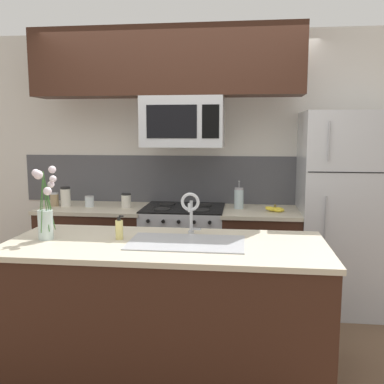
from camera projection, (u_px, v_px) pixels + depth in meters
The scene contains 20 objects.
ground_plane at pixel (168, 345), 3.30m from camera, with size 10.00×10.00×0.00m, color brown.
rear_partition at pixel (218, 165), 4.34m from camera, with size 5.20×0.10×2.60m, color silver.
splash_band at pixel (188, 179), 4.34m from camera, with size 3.44×0.01×0.48m, color #4C4C51.
back_counter_left at pixel (96, 252), 4.22m from camera, with size 1.02×0.65×0.91m.
back_counter_right at pixel (260, 257), 4.03m from camera, with size 0.72×0.65×0.91m.
stove_range at pixel (184, 254), 4.12m from camera, with size 0.76×0.64×0.93m.
microwave at pixel (183, 122), 3.92m from camera, with size 0.74×0.40×0.45m.
upper_cabinet_band at pixel (166, 63), 3.83m from camera, with size 2.45×0.34×0.60m, color #381E14.
refrigerator at pixel (346, 212), 3.90m from camera, with size 0.85×0.74×1.81m.
storage_jar_tall at pixel (54, 199), 4.17m from camera, with size 0.08×0.08×0.13m.
storage_jar_medium at pixel (66, 197), 4.16m from camera, with size 0.10×0.10×0.19m.
storage_jar_short at pixel (89, 201), 4.14m from camera, with size 0.09×0.09×0.10m.
storage_jar_squat at pixel (126, 200), 4.10m from camera, with size 0.09×0.09×0.13m.
banana_bunch at pixel (275, 209), 3.89m from camera, with size 0.19×0.15×0.08m.
french_press at pixel (239, 198), 4.04m from camera, with size 0.09×0.09×0.27m.
island_counter at pixel (166, 308), 2.88m from camera, with size 2.12×0.88×0.91m.
kitchen_sink at pixel (186, 253), 2.81m from camera, with size 0.76×0.44×0.16m.
sink_faucet at pixel (191, 208), 2.99m from camera, with size 0.14×0.14×0.31m.
dish_soap_bottle at pixel (119, 229), 2.90m from camera, with size 0.06×0.05×0.16m.
flower_vase at pixel (46, 214), 2.88m from camera, with size 0.15×0.23×0.49m.
Camera 1 is at (0.56, -3.05, 1.64)m, focal length 40.00 mm.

